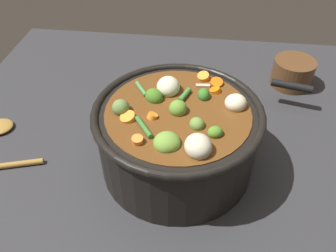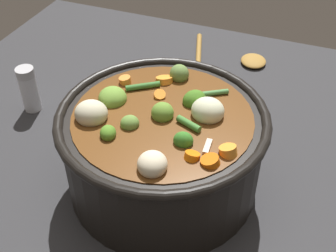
# 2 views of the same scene
# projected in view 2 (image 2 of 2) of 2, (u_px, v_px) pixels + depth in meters

# --- Properties ---
(ground_plane) EXTENTS (1.10, 1.10, 0.00)m
(ground_plane) POSITION_uv_depth(u_px,v_px,m) (163.00, 182.00, 0.74)
(ground_plane) COLOR #2D2D30
(cooking_pot) EXTENTS (0.32, 0.32, 0.17)m
(cooking_pot) POSITION_uv_depth(u_px,v_px,m) (163.00, 148.00, 0.69)
(cooking_pot) COLOR black
(cooking_pot) RESTS_ON ground_plane
(wooden_spoon) EXTENTS (0.21, 0.19, 0.01)m
(wooden_spoon) POSITION_uv_depth(u_px,v_px,m) (231.00, 60.00, 1.02)
(wooden_spoon) COLOR olive
(wooden_spoon) RESTS_ON ground_plane
(salt_shaker) EXTENTS (0.03, 0.03, 0.09)m
(salt_shaker) POSITION_uv_depth(u_px,v_px,m) (29.00, 89.00, 0.86)
(salt_shaker) COLOR silver
(salt_shaker) RESTS_ON ground_plane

